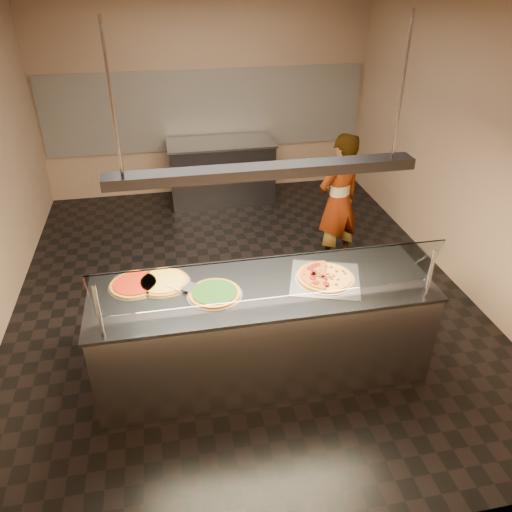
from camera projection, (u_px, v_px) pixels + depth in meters
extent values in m
cube|color=black|center=(241.00, 289.00, 5.78)|extent=(5.00, 6.00, 0.02)
cube|color=tan|center=(206.00, 96.00, 7.55)|extent=(5.00, 0.02, 3.00)
cube|color=tan|center=(337.00, 376.00, 2.47)|extent=(5.00, 0.02, 3.00)
cube|color=tan|center=(465.00, 150.00, 5.43)|extent=(0.02, 6.00, 3.00)
cube|color=silver|center=(207.00, 110.00, 7.63)|extent=(4.90, 0.02, 1.20)
cube|color=#B7B7BC|center=(262.00, 331.00, 4.41)|extent=(2.83, 0.90, 0.90)
cube|color=#333338|center=(263.00, 288.00, 4.17)|extent=(2.87, 0.94, 0.03)
cylinder|color=#B7B7BC|center=(99.00, 312.00, 3.50)|extent=(0.03, 0.03, 0.44)
cylinder|color=#B7B7BC|center=(430.00, 274.00, 3.92)|extent=(0.03, 0.03, 0.44)
cube|color=white|center=(272.00, 278.00, 3.72)|extent=(2.63, 0.18, 0.47)
cube|color=silver|center=(325.00, 279.00, 4.25)|extent=(0.73, 0.73, 0.01)
cylinder|color=silver|center=(325.00, 278.00, 4.25)|extent=(0.51, 0.51, 0.01)
cylinder|color=#510E0A|center=(317.00, 264.00, 4.37)|extent=(0.06, 0.06, 0.01)
cylinder|color=#510E0A|center=(313.00, 266.00, 4.34)|extent=(0.06, 0.06, 0.01)
cylinder|color=#510E0A|center=(310.00, 268.00, 4.31)|extent=(0.06, 0.06, 0.01)
cylinder|color=#510E0A|center=(314.00, 271.00, 4.26)|extent=(0.06, 0.06, 0.01)
cylinder|color=#510E0A|center=(313.00, 273.00, 4.23)|extent=(0.06, 0.06, 0.01)
cylinder|color=#510E0A|center=(314.00, 275.00, 4.21)|extent=(0.06, 0.06, 0.01)
cylinder|color=#510E0A|center=(313.00, 277.00, 4.18)|extent=(0.06, 0.06, 0.01)
cylinder|color=#510E0A|center=(321.00, 276.00, 4.20)|extent=(0.06, 0.06, 0.01)
cylinder|color=#510E0A|center=(316.00, 282.00, 4.12)|extent=(0.06, 0.06, 0.01)
cylinder|color=#510E0A|center=(324.00, 277.00, 4.19)|extent=(0.06, 0.06, 0.01)
cylinder|color=#510E0A|center=(326.00, 283.00, 4.11)|extent=(0.06, 0.06, 0.01)
cube|color=#19590F|center=(321.00, 270.00, 4.28)|extent=(0.02, 0.02, 0.01)
cube|color=#19590F|center=(309.00, 266.00, 4.33)|extent=(0.02, 0.02, 0.01)
cube|color=#19590F|center=(319.00, 272.00, 4.24)|extent=(0.02, 0.02, 0.01)
cube|color=#19590F|center=(304.00, 273.00, 4.23)|extent=(0.02, 0.02, 0.01)
cube|color=#19590F|center=(318.00, 275.00, 4.20)|extent=(0.02, 0.02, 0.01)
cube|color=#19590F|center=(312.00, 282.00, 4.11)|extent=(0.02, 0.02, 0.01)
cube|color=#19590F|center=(319.00, 281.00, 4.13)|extent=(0.02, 0.02, 0.01)
sphere|color=#513014|center=(336.00, 284.00, 4.12)|extent=(0.03, 0.03, 0.03)
sphere|color=#513014|center=(332.00, 279.00, 4.20)|extent=(0.03, 0.03, 0.03)
sphere|color=#513014|center=(338.00, 279.00, 4.19)|extent=(0.03, 0.03, 0.03)
sphere|color=#513014|center=(329.00, 277.00, 4.22)|extent=(0.03, 0.03, 0.03)
sphere|color=#513014|center=(333.00, 276.00, 4.24)|extent=(0.03, 0.03, 0.03)
sphere|color=#513014|center=(345.00, 273.00, 4.27)|extent=(0.03, 0.03, 0.03)
sphere|color=#513014|center=(343.00, 271.00, 4.30)|extent=(0.03, 0.03, 0.03)
sphere|color=#513014|center=(336.00, 271.00, 4.30)|extent=(0.03, 0.03, 0.03)
sphere|color=#513014|center=(328.00, 274.00, 4.26)|extent=(0.03, 0.03, 0.03)
sphere|color=#513014|center=(331.00, 267.00, 4.36)|extent=(0.03, 0.03, 0.03)
sphere|color=#513014|center=(326.00, 266.00, 4.36)|extent=(0.03, 0.03, 0.03)
cylinder|color=silver|center=(215.00, 294.00, 4.06)|extent=(0.45, 0.45, 0.01)
cylinder|color=#95581A|center=(215.00, 293.00, 4.06)|extent=(0.42, 0.42, 0.02)
cylinder|color=black|center=(214.00, 291.00, 4.05)|extent=(0.37, 0.37, 0.01)
cylinder|color=silver|center=(163.00, 283.00, 4.21)|extent=(0.46, 0.46, 0.01)
cylinder|color=#95581A|center=(163.00, 282.00, 4.20)|extent=(0.43, 0.43, 0.02)
cylinder|color=gold|center=(163.00, 280.00, 4.20)|extent=(0.38, 0.38, 0.01)
cylinder|color=silver|center=(135.00, 285.00, 4.18)|extent=(0.44, 0.44, 0.01)
cylinder|color=#95581A|center=(135.00, 284.00, 4.17)|extent=(0.41, 0.41, 0.02)
cylinder|color=#840B03|center=(135.00, 283.00, 4.17)|extent=(0.36, 0.36, 0.01)
cube|color=#B7B7BC|center=(191.00, 287.00, 4.11)|extent=(0.17, 0.17, 0.00)
cylinder|color=tan|center=(173.00, 288.00, 4.09)|extent=(0.12, 0.11, 0.02)
cube|color=#333338|center=(222.00, 172.00, 7.72)|extent=(1.57, 0.70, 0.90)
cube|color=#B7B7BC|center=(220.00, 143.00, 7.49)|extent=(1.61, 0.74, 0.03)
imported|color=#3F3B4A|center=(339.00, 202.00, 5.89)|extent=(0.71, 0.60, 1.64)
cube|color=#333338|center=(264.00, 171.00, 3.64)|extent=(2.30, 0.18, 0.08)
cylinder|color=#B7B7BC|center=(112.00, 102.00, 3.20)|extent=(0.02, 0.02, 1.01)
cylinder|color=#B7B7BC|center=(402.00, 88.00, 3.53)|extent=(0.02, 0.02, 1.01)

